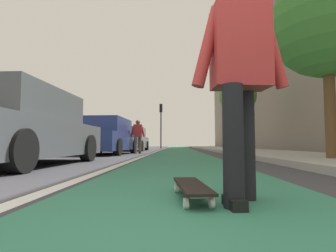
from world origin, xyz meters
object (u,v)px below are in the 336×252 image
(skateboard, at_px, (192,187))
(pedestrian_distant, at_px, (138,134))
(traffic_light, at_px, (161,118))
(skater_person, at_px, (240,72))
(street_tree_near, at_px, (327,23))
(parked_car_mid, at_px, (107,137))
(street_tree_mid, at_px, (238,96))
(parked_car_far, at_px, (131,140))
(parked_car_near, at_px, (21,129))

(skateboard, bearing_deg, pedestrian_distant, 10.63)
(skateboard, distance_m, traffic_light, 24.28)
(skater_person, relative_size, street_tree_near, 0.39)
(parked_car_mid, xyz_separation_m, traffic_light, (15.01, -1.36, 2.29))
(skateboard, bearing_deg, parked_car_mid, 18.50)
(street_tree_mid, bearing_deg, pedestrian_distant, 114.30)
(skater_person, relative_size, parked_car_far, 0.36)
(parked_car_mid, xyz_separation_m, street_tree_mid, (3.10, -6.14, 2.24))
(parked_car_mid, height_order, street_tree_mid, street_tree_mid)
(traffic_light, bearing_deg, skater_person, -175.26)
(parked_car_far, relative_size, street_tree_mid, 1.16)
(parked_car_mid, relative_size, parked_car_far, 1.00)
(pedestrian_distant, bearing_deg, traffic_light, -0.79)
(street_tree_mid, bearing_deg, parked_car_far, 65.37)
(parked_car_mid, relative_size, pedestrian_distant, 3.07)
(skater_person, bearing_deg, skateboard, 66.59)
(skater_person, xyz_separation_m, parked_car_near, (3.20, 3.50, -0.23))
(parked_car_far, xyz_separation_m, street_tree_near, (-11.33, -6.18, 2.32))
(skateboard, relative_size, street_tree_near, 0.20)
(parked_car_near, xyz_separation_m, street_tree_near, (0.61, -6.27, 2.31))
(skater_person, bearing_deg, parked_car_mid, 20.14)
(skateboard, height_order, parked_car_mid, parked_car_mid)
(parked_car_near, height_order, traffic_light, traffic_light)
(parked_car_mid, height_order, pedestrian_distant, pedestrian_distant)
(parked_car_far, distance_m, street_tree_mid, 7.16)
(street_tree_near, bearing_deg, skater_person, 143.92)
(skater_person, bearing_deg, parked_car_near, 47.58)
(traffic_light, relative_size, street_tree_mid, 1.09)
(street_tree_near, distance_m, pedestrian_distant, 8.28)
(parked_car_far, xyz_separation_m, pedestrian_distant, (-5.08, -1.21, 0.15))
(skater_person, distance_m, parked_car_mid, 9.79)
(skateboard, relative_size, parked_car_mid, 0.19)
(skater_person, xyz_separation_m, street_tree_near, (3.80, -2.77, 2.09))
(street_tree_near, xyz_separation_m, pedestrian_distant, (6.25, 4.98, -2.17))
(parked_car_near, height_order, parked_car_far, parked_car_near)
(parked_car_far, bearing_deg, pedestrian_distant, -166.65)
(traffic_light, height_order, street_tree_near, traffic_light)
(skater_person, relative_size, parked_car_mid, 0.36)
(street_tree_near, relative_size, pedestrian_distant, 2.82)
(skateboard, height_order, street_tree_mid, street_tree_mid)
(pedestrian_distant, bearing_deg, skateboard, -169.37)
(parked_car_far, height_order, street_tree_mid, street_tree_mid)
(parked_car_near, relative_size, street_tree_near, 1.06)
(street_tree_mid, height_order, pedestrian_distant, street_tree_mid)
(parked_car_near, distance_m, parked_car_far, 11.93)
(pedestrian_distant, bearing_deg, skater_person, -167.63)
(street_tree_near, height_order, pedestrian_distant, street_tree_near)
(parked_car_near, xyz_separation_m, traffic_light, (21.00, -1.49, 2.29))
(parked_car_mid, bearing_deg, street_tree_near, -131.26)
(traffic_light, xyz_separation_m, street_tree_near, (-20.39, -4.78, 0.03))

